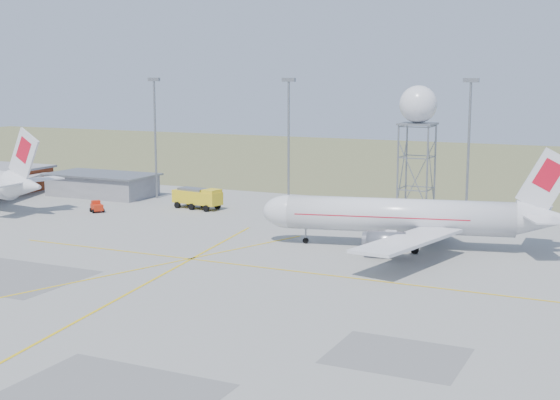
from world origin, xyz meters
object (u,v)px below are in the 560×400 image
at_px(airliner_main, 404,217).
at_px(baggage_tug, 97,208).
at_px(fire_truck, 198,199).
at_px(radar_tower, 417,145).

relative_size(airliner_main, baggage_tug, 13.43).
bearing_deg(baggage_tug, fire_truck, 72.77).
bearing_deg(baggage_tug, airliner_main, 31.28).
relative_size(radar_tower, baggage_tug, 7.08).
distance_m(airliner_main, radar_tower, 20.62).
distance_m(radar_tower, baggage_tug, 49.55).
height_order(airliner_main, baggage_tug, airliner_main).
distance_m(airliner_main, baggage_tug, 50.34).
xyz_separation_m(radar_tower, baggage_tug, (-46.14, -14.90, -10.26)).
bearing_deg(fire_truck, airliner_main, -11.28).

